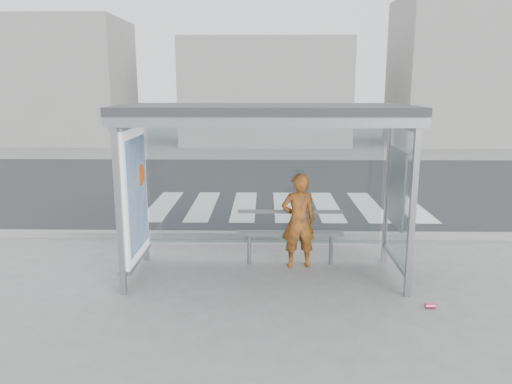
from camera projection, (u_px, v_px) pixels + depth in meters
ground at (265, 276)px, 7.73m from camera, size 80.00×80.00×0.00m
road at (265, 185)px, 14.57m from camera, size 30.00×10.00×0.01m
curb at (265, 235)px, 9.62m from camera, size 30.00×0.18×0.12m
crosswalk at (285, 206)px, 12.12m from camera, size 6.55×3.00×0.00m
bus_shelter at (240, 148)px, 7.37m from camera, size 4.25×1.65×2.62m
building_left at (65, 82)px, 24.85m from camera, size 6.00×5.00×6.00m
building_center at (265, 92)px, 24.78m from camera, size 8.00×5.00×5.00m
building_right at (449, 71)px, 24.40m from camera, size 5.00×5.00×7.00m
person at (299, 221)px, 7.99m from camera, size 0.60×0.43×1.54m
bench at (290, 233)px, 8.16m from camera, size 1.73×0.24×0.89m
soda_can at (430, 306)px, 6.62m from camera, size 0.14×0.08×0.07m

